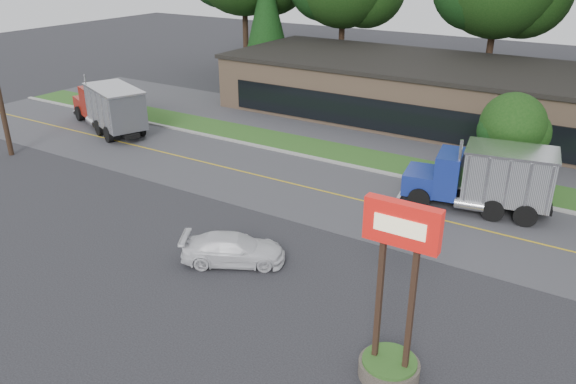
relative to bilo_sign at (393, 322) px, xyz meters
name	(u,v)px	position (x,y,z in m)	size (l,w,h in m)	color
ground	(187,252)	(-10.50, 2.50, -2.02)	(140.00, 140.00, 0.00)	#39393F
road	(294,184)	(-10.50, 11.50, -2.02)	(60.00, 8.00, 0.02)	#58585D
center_line	(294,184)	(-10.50, 11.50, -2.02)	(60.00, 0.12, 0.01)	gold
curb	(330,162)	(-10.50, 15.70, -2.02)	(60.00, 0.30, 0.12)	#9E9E99
grass_verge	(343,154)	(-10.50, 17.50, -2.02)	(60.00, 3.40, 0.03)	#2B6221
far_parking	(375,134)	(-10.50, 22.50, -2.02)	(60.00, 7.00, 0.02)	#58585D
strip_mall	(432,93)	(-8.50, 28.50, -0.02)	(32.00, 12.00, 4.00)	#A38064
bilo_sign	(393,322)	(0.00, 0.00, 0.00)	(2.20, 1.90, 5.95)	#6B6054
evergreen_left	(267,17)	(-26.50, 32.50, 4.13)	(4.92, 4.92, 11.19)	#382619
tree_verge	(513,128)	(-0.44, 17.54, 1.34)	(3.71, 3.49, 5.30)	#382619
dump_truck_red	(110,106)	(-27.04, 13.11, -0.21)	(9.30, 5.67, 3.36)	black
dump_truck_blue	(487,177)	(-0.69, 13.78, -0.22)	(7.40, 3.71, 3.36)	black
rally_car	(233,249)	(-8.26, 2.92, -1.39)	(1.77, 4.35, 1.26)	white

